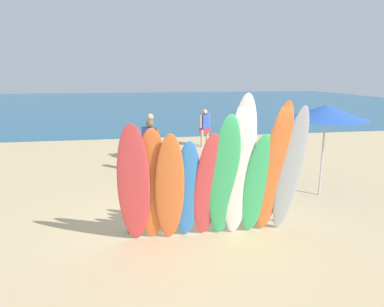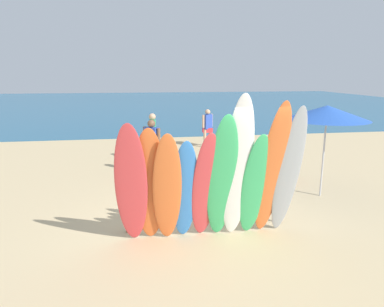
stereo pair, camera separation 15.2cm
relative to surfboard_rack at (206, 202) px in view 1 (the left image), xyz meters
The scene contains 18 objects.
ground 14.01m from the surfboard_rack, 90.00° to the left, with size 60.00×60.00×0.00m, color tan.
ocean_water 30.13m from the surfboard_rack, 90.00° to the left, with size 60.00×40.00×0.02m, color #235B7F.
surfboard_rack is the anchor object (origin of this frame).
surfboard_red_0 1.67m from the surfboard_rack, 154.86° to the right, with size 0.55×0.06×2.41m, color #D13D42.
surfboard_orange_1 1.36m from the surfboard_rack, 152.53° to the right, with size 0.56×0.06×2.27m, color orange.
surfboard_orange_2 1.15m from the surfboard_rack, 140.82° to the right, with size 0.51×0.08×2.19m, color orange.
surfboard_blue_3 0.86m from the surfboard_rack, 130.10° to the right, with size 0.47×0.07×2.03m, color #337AD1.
surfboard_red_4 0.79m from the surfboard_rack, 100.02° to the right, with size 0.49×0.07×2.17m, color #D13D42.
surfboard_green_5 0.95m from the surfboard_rack, 74.22° to the right, with size 0.54×0.07×2.49m, color #38B266.
surfboard_white_6 1.17m from the surfboard_rack, 56.31° to the right, with size 0.53×0.08×2.81m, color white.
surfboard_green_7 1.12m from the surfboard_rack, 37.00° to the right, with size 0.51×0.07×2.11m, color #38B266.
surfboard_orange_8 1.50m from the surfboard_rack, 30.67° to the right, with size 0.51×0.07×2.70m, color orange.
surfboard_grey_9 1.72m from the surfboard_rack, 23.55° to the right, with size 0.47×0.07×2.60m, color #999EA3.
beachgoer_strolling 4.04m from the surfboard_rack, 102.53° to the left, with size 0.50×0.46×1.69m.
beachgoer_by_water 5.61m from the surfboard_rack, 97.98° to the left, with size 0.44×0.64×1.69m.
beachgoer_near_rack 7.92m from the surfboard_rack, 78.33° to the left, with size 0.51×0.39×1.58m.
beach_chair_red 3.91m from the surfboard_rack, 45.90° to the left, with size 0.52×0.74×0.80m.
beach_umbrella 3.85m from the surfboard_rack, 22.82° to the left, with size 2.00×2.00×2.28m.
Camera 1 is at (-1.40, -6.38, 3.03)m, focal length 32.56 mm.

